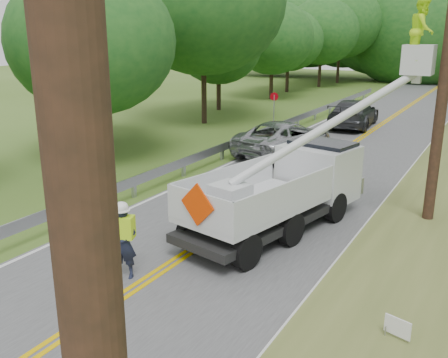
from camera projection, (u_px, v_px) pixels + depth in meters
The scene contains 10 objects.
ground at pixel (63, 336), 9.16m from camera, with size 140.00×140.00×0.00m, color #3D5B19.
road at pixel (318, 166), 20.83m from camera, with size 7.20×96.00×0.03m.
guardrail at pixel (244, 140), 23.34m from camera, with size 0.18×48.00×0.77m.
treeline_left at pixel (258, 27), 37.01m from camera, with size 10.33×55.22×11.50m.
flagger at pixel (122, 237), 11.10m from camera, with size 1.05×0.65×2.74m.
bucket_truck at pixel (304, 175), 14.25m from camera, with size 5.07×6.59×6.27m.
suv_silver at pixel (284, 138), 22.68m from camera, with size 2.56×5.55×1.54m, color #A1A4A8.
suv_darkgrey at pixel (354, 113), 29.41m from camera, with size 2.25×5.53×1.60m, color #34363A.
stop_sign_permanent at pixel (274, 106), 27.74m from camera, with size 0.47×0.12×2.23m.
yard_sign at pixel (397, 329), 8.53m from camera, with size 0.47×0.16×0.70m.
Camera 1 is at (6.53, -5.45, 5.38)m, focal length 39.82 mm.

